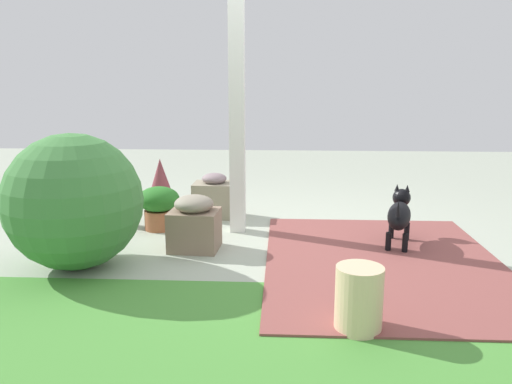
{
  "coord_description": "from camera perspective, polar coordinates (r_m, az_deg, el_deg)",
  "views": [
    {
      "loc": [
        -0.01,
        4.32,
        1.37
      ],
      "look_at": [
        0.22,
        -0.04,
        0.42
      ],
      "focal_mm": 35.73,
      "sensor_mm": 36.0,
      "label": 1
    }
  ],
  "objects": [
    {
      "name": "porch_pillar",
      "position": [
        4.6,
        -2.14,
        10.53
      ],
      "size": [
        0.14,
        0.14,
        2.46
      ],
      "primitive_type": "cube",
      "color": "white",
      "rests_on": "ground"
    },
    {
      "name": "ground_plane",
      "position": [
        4.53,
        2.82,
        -5.34
      ],
      "size": [
        12.0,
        12.0,
        0.0
      ],
      "primitive_type": "plane",
      "color": "#A4AD9A"
    },
    {
      "name": "brick_path",
      "position": [
        4.07,
        14.08,
        -7.66
      ],
      "size": [
        1.8,
        2.4,
        0.02
      ],
      "primitive_type": "cube",
      "color": "brown",
      "rests_on": "ground"
    },
    {
      "name": "ceramic_urn",
      "position": [
        2.95,
        11.44,
        -11.64
      ],
      "size": [
        0.27,
        0.27,
        0.37
      ],
      "primitive_type": "cylinder",
      "color": "beige",
      "rests_on": "ground"
    },
    {
      "name": "round_shrub",
      "position": [
        3.98,
        -19.73,
        -1.02
      ],
      "size": [
        1.01,
        1.01,
        1.01
      ],
      "primitive_type": "sphere",
      "color": "#407E3D",
      "rests_on": "ground"
    },
    {
      "name": "dog",
      "position": [
        4.47,
        15.76,
        -2.35
      ],
      "size": [
        0.33,
        0.69,
        0.48
      ],
      "color": "black",
      "rests_on": "ground"
    },
    {
      "name": "stone_planter_nearest",
      "position": [
        5.26,
        -4.65,
        -0.57
      ],
      "size": [
        0.43,
        0.33,
        0.46
      ],
      "color": "gray",
      "rests_on": "ground"
    },
    {
      "name": "terracotta_pot_broad",
      "position": [
        4.87,
        -10.83,
        -1.43
      ],
      "size": [
        0.39,
        0.39,
        0.41
      ],
      "color": "#A45B3B",
      "rests_on": "ground"
    },
    {
      "name": "stone_planter_mid",
      "position": [
        4.25,
        -6.91,
        -3.51
      ],
      "size": [
        0.42,
        0.37,
        0.46
      ],
      "color": "#89725D",
      "rests_on": "ground"
    },
    {
      "name": "terracotta_pot_spiky",
      "position": [
        5.52,
        -10.61,
        0.6
      ],
      "size": [
        0.29,
        0.29,
        0.57
      ],
      "color": "#B75D45",
      "rests_on": "ground"
    },
    {
      "name": "terracotta_pot_tall",
      "position": [
        5.32,
        -17.7,
        -0.37
      ],
      "size": [
        0.25,
        0.25,
        0.71
      ],
      "color": "#C26C48",
      "rests_on": "ground"
    }
  ]
}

